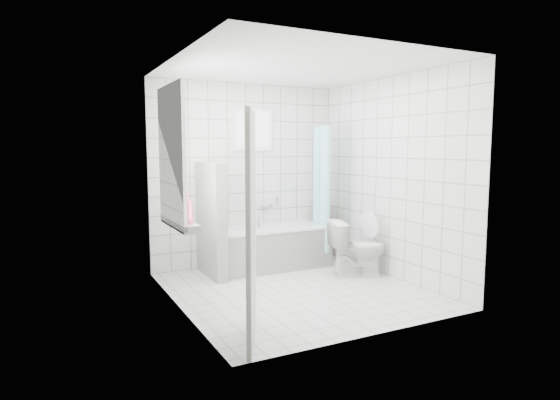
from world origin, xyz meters
TOP-DOWN VIEW (x-y plane):
  - ground at (0.00, 0.00)m, footprint 3.00×3.00m
  - ceiling at (0.00, 0.00)m, footprint 3.00×3.00m
  - wall_back at (0.00, 1.50)m, footprint 2.80×0.02m
  - wall_front at (0.00, -1.50)m, footprint 2.80×0.02m
  - wall_left at (-1.40, 0.00)m, footprint 0.02×3.00m
  - wall_right at (1.40, 0.00)m, footprint 0.02×3.00m
  - window_left at (-1.35, 0.30)m, footprint 0.01×0.90m
  - window_back at (0.10, 1.46)m, footprint 0.50×0.01m
  - window_sill at (-1.31, 0.30)m, footprint 0.18×1.02m
  - door at (-1.07, -1.12)m, footprint 0.40×0.73m
  - bathtub at (0.20, 1.12)m, footprint 1.63×0.77m
  - partition_wall at (-0.68, 1.07)m, footprint 0.15×0.85m
  - tiled_ledge at (1.19, 1.38)m, footprint 0.40×0.24m
  - toilet at (1.03, 0.18)m, footprint 0.82×0.60m
  - curtain_rod at (0.95, 1.10)m, footprint 0.02×0.80m
  - shower_curtain at (0.95, 0.97)m, footprint 0.14×0.48m
  - tub_faucet at (0.30, 1.46)m, footprint 0.18×0.06m
  - sill_bottles at (-1.30, 0.15)m, footprint 0.14×0.57m
  - ledge_bottles at (1.19, 1.35)m, footprint 0.17×0.17m

SIDE VIEW (x-z plane):
  - ground at x=0.00m, z-range 0.00..0.00m
  - tiled_ledge at x=1.19m, z-range 0.00..0.55m
  - bathtub at x=0.20m, z-range 0.00..0.58m
  - toilet at x=1.03m, z-range 0.00..0.75m
  - ledge_bottles at x=1.19m, z-range 0.53..0.81m
  - partition_wall at x=-0.68m, z-range 0.00..1.50m
  - tub_faucet at x=0.30m, z-range 0.82..0.88m
  - window_sill at x=-1.31m, z-range 0.82..0.90m
  - door at x=-1.07m, z-range 0.00..2.00m
  - sill_bottles at x=-1.30m, z-range 0.88..1.20m
  - shower_curtain at x=0.95m, z-range 0.21..1.99m
  - wall_back at x=0.00m, z-range 0.00..2.60m
  - wall_front at x=0.00m, z-range 0.00..2.60m
  - wall_left at x=-1.40m, z-range 0.00..2.60m
  - wall_right at x=1.40m, z-range 0.00..2.60m
  - window_left at x=-1.35m, z-range 0.90..2.30m
  - window_back at x=0.10m, z-range 1.70..2.20m
  - curtain_rod at x=0.95m, z-range 1.99..2.01m
  - ceiling at x=0.00m, z-range 2.60..2.60m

